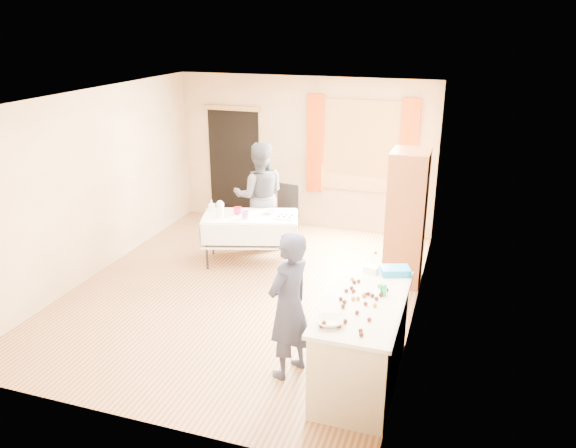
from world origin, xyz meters
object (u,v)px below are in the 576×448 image
(cabinet, at_px, (406,218))
(woman, at_px, (260,196))
(counter, at_px, (362,341))
(party_table, at_px, (251,234))
(chair, at_px, (284,225))
(girl, at_px, (289,306))

(cabinet, distance_m, woman, 2.42)
(counter, xyz_separation_m, party_table, (-2.16, 2.41, -0.01))
(party_table, relative_size, woman, 0.91)
(counter, bearing_deg, woman, 126.59)
(cabinet, bearing_deg, chair, 156.06)
(cabinet, relative_size, woman, 1.09)
(chair, bearing_deg, cabinet, -16.43)
(counter, bearing_deg, cabinet, 87.68)
(counter, bearing_deg, party_table, 131.95)
(counter, distance_m, woman, 3.80)
(chair, distance_m, woman, 0.73)
(cabinet, relative_size, counter, 1.15)
(counter, height_order, party_table, counter)
(party_table, xyz_separation_m, girl, (1.43, -2.52, 0.34))
(party_table, height_order, girl, girl)
(cabinet, relative_size, girl, 1.19)
(party_table, bearing_deg, chair, 61.29)
(cabinet, bearing_deg, girl, -107.98)
(woman, bearing_deg, girl, 93.55)
(party_table, distance_m, chair, 1.01)
(counter, relative_size, girl, 1.04)
(counter, xyz_separation_m, girl, (-0.74, -0.11, 0.33))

